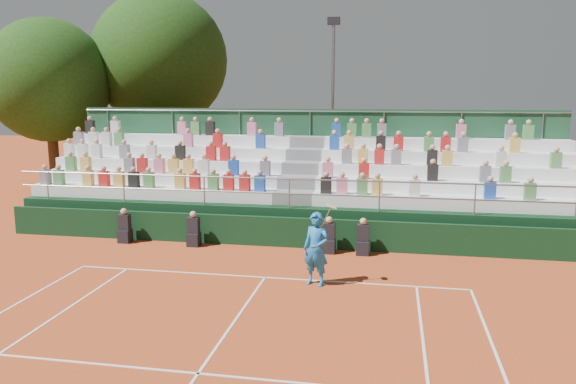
% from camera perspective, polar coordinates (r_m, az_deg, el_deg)
% --- Properties ---
extents(ground, '(90.00, 90.00, 0.00)m').
position_cam_1_polar(ground, '(15.75, -2.35, -8.68)').
color(ground, '#B4451E').
rests_on(ground, ground).
extents(courtside_wall, '(20.00, 0.15, 1.00)m').
position_cam_1_polar(courtside_wall, '(18.61, -0.17, -4.10)').
color(courtside_wall, black).
rests_on(courtside_wall, ground).
extents(line_officials, '(8.47, 0.40, 1.19)m').
position_cam_1_polar(line_officials, '(18.43, -3.94, -4.34)').
color(line_officials, black).
rests_on(line_officials, ground).
extents(grandstand, '(20.00, 5.20, 4.40)m').
position_cam_1_polar(grandstand, '(21.61, 1.35, -0.53)').
color(grandstand, black).
rests_on(grandstand, ground).
extents(tennis_player, '(0.95, 0.68, 2.22)m').
position_cam_1_polar(tennis_player, '(14.90, 2.88, -5.80)').
color(tennis_player, blue).
rests_on(tennis_player, ground).
extents(tree_west, '(5.94, 5.94, 8.60)m').
position_cam_1_polar(tree_west, '(30.08, -23.17, 10.34)').
color(tree_west, '#3A2815').
rests_on(tree_west, ground).
extents(tree_east, '(7.06, 7.06, 10.27)m').
position_cam_1_polar(tree_east, '(31.01, -12.89, 12.93)').
color(tree_east, '#3A2815').
rests_on(tree_east, ground).
extents(floodlight_mast, '(0.60, 0.25, 8.60)m').
position_cam_1_polar(floodlight_mast, '(27.85, 4.57, 9.89)').
color(floodlight_mast, gray).
rests_on(floodlight_mast, ground).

